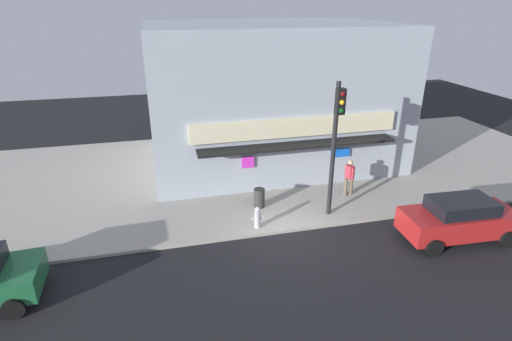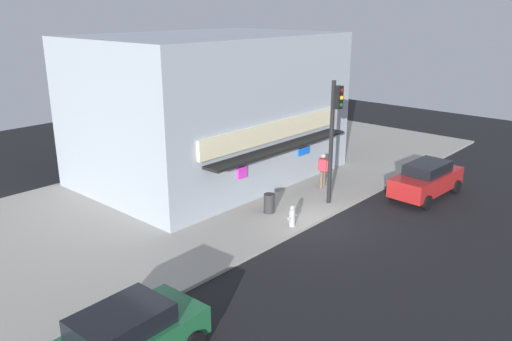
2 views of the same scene
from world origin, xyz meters
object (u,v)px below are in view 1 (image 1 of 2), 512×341
(fire_hydrant, at_px, (257,218))
(parked_car_red, at_px, (459,219))
(traffic_light, at_px, (336,134))
(trash_can, at_px, (259,198))
(pedestrian, at_px, (349,176))

(fire_hydrant, height_order, parked_car_red, parked_car_red)
(traffic_light, height_order, trash_can, traffic_light)
(traffic_light, xyz_separation_m, pedestrian, (1.54, 1.51, -2.55))
(trash_can, height_order, pedestrian, pedestrian)
(fire_hydrant, bearing_deg, parked_car_red, -18.56)
(pedestrian, bearing_deg, parked_car_red, -59.94)
(trash_can, relative_size, pedestrian, 0.49)
(traffic_light, bearing_deg, trash_can, 153.06)
(pedestrian, relative_size, parked_car_red, 0.39)
(traffic_light, distance_m, parked_car_red, 5.46)
(fire_hydrant, distance_m, pedestrian, 5.00)
(fire_hydrant, height_order, trash_can, fire_hydrant)
(traffic_light, bearing_deg, pedestrian, 44.41)
(fire_hydrant, bearing_deg, trash_can, 73.37)
(traffic_light, height_order, parked_car_red, traffic_light)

